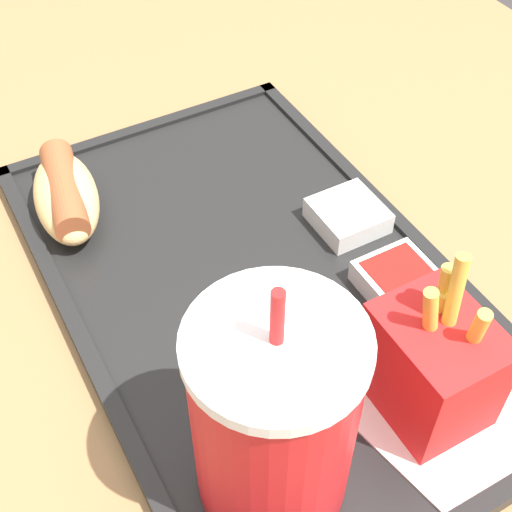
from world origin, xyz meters
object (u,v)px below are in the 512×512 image
Objects in this scene: hot_dog_far at (66,195)px; fries_carton at (432,363)px; soda_cup at (274,418)px; sauce_cup_ketchup at (398,279)px; sauce_cup_mayo at (348,215)px.

hot_dog_far is 0.91× the size of fries_carton.
soda_cup reaches higher than hot_dog_far.
hot_dog_far is 0.28m from sauce_cup_ketchup.
sauce_cup_ketchup is at bearing -61.49° from soda_cup.
sauce_cup_ketchup is (0.09, -0.16, -0.06)m from soda_cup.
soda_cup reaches higher than sauce_cup_ketchup.
soda_cup is at bearing 118.51° from sauce_cup_ketchup.
fries_carton is 2.41× the size of sauce_cup_mayo.
soda_cup reaches higher than sauce_cup_mayo.
sauce_cup_ketchup is at bearing -27.06° from fries_carton.
soda_cup is 0.12m from fries_carton.
soda_cup is 3.30× the size of sauce_cup_mayo.
sauce_cup_mayo is at bearing -4.59° from sauce_cup_ketchup.
hot_dog_far reaches higher than sauce_cup_mayo.
fries_carton is at bearing -90.07° from soda_cup.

